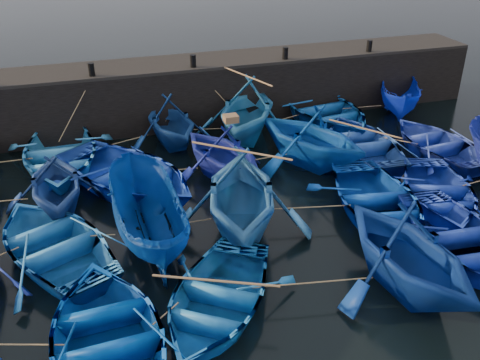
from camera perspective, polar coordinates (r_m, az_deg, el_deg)
name	(u,v)px	position (r m, az deg, el deg)	size (l,w,h in m)	color
ground	(274,254)	(15.06, 3.65, -7.90)	(120.00, 120.00, 0.00)	black
quay_wall	(190,92)	(23.52, -5.36, 9.30)	(26.00, 2.50, 2.50)	black
quay_top	(189,63)	(23.13, -5.51, 12.37)	(26.00, 2.50, 0.12)	black
bollard_1	(91,70)	(21.74, -15.56, 11.28)	(0.24, 0.24, 0.50)	black
bollard_2	(193,61)	(22.19, -5.03, 12.54)	(0.24, 0.24, 0.50)	black
bollard_3	(285,53)	(23.34, 4.85, 13.33)	(0.24, 0.24, 0.50)	black
bollard_4	(369,46)	(25.07, 13.63, 13.72)	(0.24, 0.24, 0.50)	black
boat_1	(59,154)	(20.31, -18.75, 2.60)	(3.96, 5.54, 1.15)	blue
boat_2	(170,121)	(21.12, -7.45, 6.28)	(3.38, 3.92, 2.06)	navy
boat_3	(247,109)	(21.46, 0.76, 7.63)	(4.23, 4.91, 2.58)	#2773B5
boat_4	(324,110)	(23.54, 8.95, 7.40)	(4.12, 5.76, 1.20)	#0C468B
boat_5	(400,97)	(25.07, 16.70, 8.48)	(1.66, 4.41, 1.71)	#0A25C7
boat_7	(56,182)	(17.46, -19.05, -0.19)	(3.28, 3.80, 2.00)	navy
boat_8	(128,174)	(18.22, -11.88, 0.63)	(4.12, 5.76, 1.20)	blue
boat_9	(223,151)	(18.35, -1.86, 3.08)	(3.46, 4.02, 2.11)	navy
boat_10	(311,134)	(19.44, 7.57, 4.84)	(3.97, 4.60, 2.42)	#06408F
boat_11	(363,142)	(20.95, 13.00, 4.01)	(3.46, 4.84, 1.00)	#2049A2
boat_12	(438,143)	(21.72, 20.37, 3.74)	(3.31, 4.63, 0.96)	#253DAE
boat_14	(54,242)	(15.43, -19.20, -6.30)	(3.62, 5.06, 1.05)	blue
boat_15	(147,217)	(15.06, -9.94, -3.92)	(1.86, 4.94, 1.91)	navy
boat_16	(241,192)	(15.36, 0.08, -1.32)	(4.22, 4.89, 2.58)	#2665A5
boat_17	(377,201)	(16.94, 14.43, -2.22)	(3.62, 5.07, 1.05)	#06389E
boat_18	(439,192)	(18.17, 20.45, -1.20)	(3.24, 4.52, 0.94)	#142F9E
boat_21	(109,336)	(12.22, -13.82, -15.87)	(3.68, 5.14, 1.07)	#00398D
boat_22	(216,298)	(12.90, -2.59, -12.42)	(3.27, 4.57, 0.95)	blue
boat_23	(408,250)	(13.79, 17.53, -7.09)	(3.93, 4.56, 2.40)	navy
boat_24	(462,239)	(15.94, 22.64, -5.86)	(3.52, 4.93, 1.02)	navy
wooden_crate	(231,118)	(17.95, -0.99, 6.58)	(0.47, 0.41, 0.23)	brown
mooring_ropes	(220,152)	(18.69, -2.17, 2.99)	(18.76, 12.00, 2.10)	tan
loose_oars	(275,145)	(17.03, 3.74, 3.72)	(9.92, 11.67, 1.69)	#99724C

